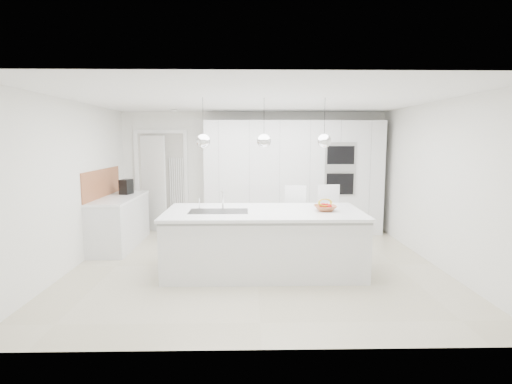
{
  "coord_description": "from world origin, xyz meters",
  "views": [
    {
      "loc": [
        -0.13,
        -5.95,
        1.91
      ],
      "look_at": [
        0.0,
        0.3,
        1.1
      ],
      "focal_mm": 28.0,
      "sensor_mm": 36.0,
      "label": 1
    }
  ],
  "objects_px": {
    "bar_stool_right": "(330,221)",
    "fruit_bowl": "(325,208)",
    "island_base": "(264,243)",
    "espresso_machine": "(126,187)",
    "bar_stool_left": "(296,222)"
  },
  "relations": [
    {
      "from": "bar_stool_right",
      "to": "fruit_bowl",
      "type": "bearing_deg",
      "value": -114.49
    },
    {
      "from": "island_base",
      "to": "fruit_bowl",
      "type": "xyz_separation_m",
      "value": [
        0.89,
        0.01,
        0.51
      ]
    },
    {
      "from": "fruit_bowl",
      "to": "espresso_machine",
      "type": "relative_size",
      "value": 1.17
    },
    {
      "from": "island_base",
      "to": "bar_stool_right",
      "type": "height_order",
      "value": "bar_stool_right"
    },
    {
      "from": "fruit_bowl",
      "to": "espresso_machine",
      "type": "bearing_deg",
      "value": 151.18
    },
    {
      "from": "island_base",
      "to": "espresso_machine",
      "type": "xyz_separation_m",
      "value": [
        -2.53,
        1.89,
        0.61
      ]
    },
    {
      "from": "bar_stool_left",
      "to": "fruit_bowl",
      "type": "bearing_deg",
      "value": -52.22
    },
    {
      "from": "island_base",
      "to": "bar_stool_left",
      "type": "relative_size",
      "value": 2.43
    },
    {
      "from": "espresso_machine",
      "to": "bar_stool_left",
      "type": "xyz_separation_m",
      "value": [
        3.1,
        -1.09,
        -0.46
      ]
    },
    {
      "from": "island_base",
      "to": "fruit_bowl",
      "type": "height_order",
      "value": "fruit_bowl"
    },
    {
      "from": "fruit_bowl",
      "to": "bar_stool_left",
      "type": "distance_m",
      "value": 0.92
    },
    {
      "from": "fruit_bowl",
      "to": "bar_stool_right",
      "type": "xyz_separation_m",
      "value": [
        0.25,
        0.83,
        -0.36
      ]
    },
    {
      "from": "fruit_bowl",
      "to": "espresso_machine",
      "type": "height_order",
      "value": "espresso_machine"
    },
    {
      "from": "island_base",
      "to": "bar_stool_right",
      "type": "xyz_separation_m",
      "value": [
        1.14,
        0.84,
        0.15
      ]
    },
    {
      "from": "bar_stool_left",
      "to": "bar_stool_right",
      "type": "height_order",
      "value": "bar_stool_right"
    }
  ]
}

